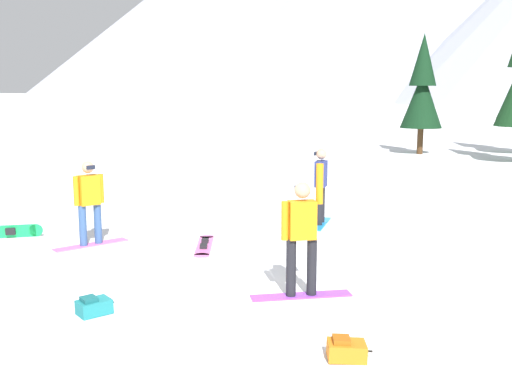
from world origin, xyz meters
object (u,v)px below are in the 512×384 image
Objects in this scene: snowboarder_midground at (89,201)px; backpack_teal at (94,306)px; snowboarder_background at (321,185)px; snowboarder_foreground at (302,235)px; loose_snowboard_near_right at (204,245)px; pine_tree_short at (422,89)px; loose_snowboard_near_left at (0,232)px; backpack_orange at (346,350)px.

snowboarder_midground is 4.06m from backpack_teal.
snowboarder_midground is 5.20m from snowboarder_background.
snowboarder_foreground is 3.60m from loose_snowboard_near_right.
snowboarder_background is 0.31× the size of pine_tree_short.
loose_snowboard_near_right is at bearing 94.33° from backpack_teal.
loose_snowboard_near_left is 8.70m from backpack_orange.
pine_tree_short reaches higher than loose_snowboard_near_left.
snowboarder_foreground is 7.14m from loose_snowboard_near_left.
pine_tree_short is (5.80, 21.02, 2.99)m from loose_snowboard_near_left.
snowboarder_foreground is at bearing -8.68° from loose_snowboard_near_left.
snowboarder_background is at bearing 44.51° from snowboarder_midground.
pine_tree_short is (1.23, 23.90, 3.02)m from backpack_teal.
snowboarder_background is at bearing 108.88° from backpack_orange.
loose_snowboard_near_left is 5.40m from backpack_teal.
pine_tree_short reaches higher than snowboarder_foreground.
snowboarder_background is at bearing 33.80° from loose_snowboard_near_left.
snowboarder_foreground is 0.35× the size of pine_tree_short.
loose_snowboard_near_right is at bearing -118.91° from snowboarder_background.
snowboarder_foreground is at bearing -86.86° from pine_tree_short.
loose_snowboard_near_right is at bearing 14.08° from loose_snowboard_near_left.
loose_snowboard_near_left is at bearing -146.20° from snowboarder_background.
snowboarder_foreground reaches higher than loose_snowboard_near_right.
backpack_teal is (0.30, -3.95, 0.09)m from loose_snowboard_near_right.
pine_tree_short is (-2.38, 23.98, 3.02)m from backpack_orange.
snowboarder_foreground is at bearing -37.97° from loose_snowboard_near_right.
pine_tree_short is (3.67, 20.76, 2.24)m from snowboarder_midground.
backpack_orange is (2.35, -6.86, -0.82)m from snowboarder_background.
loose_snowboard_near_left is (-7.01, 1.07, -0.81)m from snowboarder_foreground.
loose_snowboard_near_left is at bearing 171.32° from snowboarder_foreground.
loose_snowboard_near_right is 1.20× the size of loose_snowboard_near_left.
snowboarder_midground reaches higher than loose_snowboard_near_left.
pine_tree_short is (1.53, 19.95, 3.12)m from loose_snowboard_near_right.
snowboarder_background is 17.25m from pine_tree_short.
snowboarder_background is 1.00× the size of loose_snowboard_near_right.
snowboarder_foreground reaches higher than backpack_orange.
snowboarder_foreground is at bearing -76.69° from snowboarder_background.
snowboarder_foreground reaches higher than backpack_teal.
loose_snowboard_near_right is 3.22× the size of backpack_teal.
pine_tree_short is (-0.04, 17.11, 2.20)m from snowboarder_background.
snowboarder_foreground is 1.38× the size of loose_snowboard_near_left.
snowboarder_background is 7.30m from backpack_orange.
backpack_teal is (-1.27, -6.79, -0.82)m from snowboarder_background.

